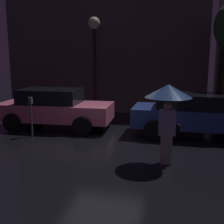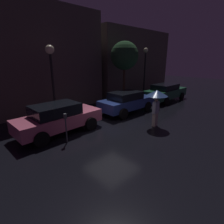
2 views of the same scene
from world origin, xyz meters
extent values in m
plane|color=black|center=(0.00, 0.00, 0.00)|extent=(60.00, 60.00, 0.00)
cube|color=#564C47|center=(-1.25, 6.50, 3.54)|extent=(9.83, 3.00, 7.09)
cube|color=#DB6684|center=(-2.22, 1.49, 0.66)|extent=(4.30, 1.76, 0.63)
cube|color=black|center=(-2.39, 1.49, 1.24)|extent=(2.25, 1.51, 0.53)
cylinder|color=black|center=(-0.90, 2.32, 0.34)|extent=(0.68, 0.22, 0.68)
cylinder|color=black|center=(-0.90, 0.67, 0.34)|extent=(0.68, 0.22, 0.68)
cylinder|color=black|center=(-3.54, 2.32, 0.34)|extent=(0.68, 0.22, 0.68)
cylinder|color=black|center=(-3.54, 0.67, 0.34)|extent=(0.68, 0.22, 0.68)
cube|color=navy|center=(2.84, 1.42, 0.67)|extent=(4.15, 1.78, 0.64)
cube|color=black|center=(2.67, 1.42, 1.23)|extent=(2.18, 1.52, 0.48)
cylinder|color=black|center=(1.57, 2.25, 0.35)|extent=(0.70, 0.22, 0.70)
cylinder|color=black|center=(1.57, 0.59, 0.35)|extent=(0.70, 0.22, 0.70)
cube|color=beige|center=(1.98, -1.39, 0.38)|extent=(0.30, 0.21, 0.77)
cube|color=#B2B7C6|center=(1.98, -1.39, 1.09)|extent=(0.42, 0.21, 0.64)
sphere|color=tan|center=(1.98, -1.39, 1.51)|extent=(0.21, 0.21, 0.21)
cylinder|color=black|center=(1.98, -1.39, 1.34)|extent=(0.02, 0.02, 0.76)
cone|color=navy|center=(1.98, -1.39, 1.88)|extent=(1.15, 1.15, 0.32)
cube|color=black|center=(2.21, -1.39, 0.93)|extent=(0.16, 0.11, 0.22)
cylinder|color=#4C5154|center=(-2.57, 0.25, 0.57)|extent=(0.06, 0.06, 1.14)
cube|color=#4C5154|center=(-2.57, 0.25, 1.25)|extent=(0.12, 0.10, 0.22)
cylinder|color=black|center=(-1.29, 3.78, 1.93)|extent=(0.14, 0.14, 3.86)
sphere|color=#F9EAB7|center=(-1.29, 3.78, 4.12)|extent=(0.51, 0.51, 0.51)
camera|label=1|loc=(2.03, -8.30, 2.69)|focal=45.00mm
camera|label=2|loc=(-6.07, -6.30, 3.65)|focal=28.00mm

